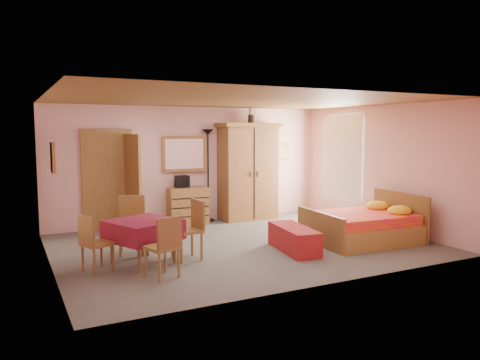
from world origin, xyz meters
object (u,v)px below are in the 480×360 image
stereo (182,181)px  chair_north (132,226)px  floor_lamp (208,175)px  chest_of_drawers (188,206)px  bed (362,218)px  chair_south (162,247)px  wall_mirror (184,154)px  chair_west (97,243)px  chair_east (187,230)px  wardrobe (248,171)px  sunflower_vase (251,111)px  dining_table (143,242)px  bench (294,239)px

stereo → chair_north: 2.65m
floor_lamp → chair_north: floor_lamp is taller
chest_of_drawers → bed: (2.30, -3.03, 0.03)m
bed → floor_lamp: bearing=123.0°
chair_south → stereo: bearing=48.1°
chest_of_drawers → wall_mirror: wall_mirror is taller
chair_west → chair_east: chair_east is taller
wardrobe → chair_north: wardrobe is taller
sunflower_vase → dining_table: (-3.33, -2.68, -2.17)m
wall_mirror → chair_west: bearing=-126.5°
dining_table → floor_lamp: bearing=50.8°
floor_lamp → chair_west: bearing=-136.1°
wardrobe → chair_north: 3.80m
wall_mirror → wardrobe: 1.55m
floor_lamp → sunflower_vase: size_ratio=3.88×
bench → stereo: bearing=106.2°
bed → chair_south: chair_south is taller
sunflower_vase → stereo: bearing=178.7°
sunflower_vase → chair_east: bearing=-134.0°
sunflower_vase → chair_south: 5.19m
stereo → chair_south: 3.86m
wall_mirror → wardrobe: (1.47, -0.27, -0.43)m
chest_of_drawers → bench: chest_of_drawers is taller
bed → chair_west: (-4.74, 0.30, -0.01)m
stereo → chair_south: stereo is taller
chair_west → wardrobe: bearing=102.6°
chair_north → chair_west: 1.03m
bench → chair_north: (-2.54, 1.07, 0.27)m
chair_south → floor_lamp: bearing=40.4°
stereo → chair_north: stereo is taller
bench → chair_east: 1.88m
bed → chair_east: 3.36m
wardrobe → dining_table: 4.19m
dining_table → stereo: bearing=59.2°
wardrobe → sunflower_vase: (0.13, 0.08, 1.39)m
stereo → chair_west: (-2.32, -2.79, -0.52)m
sunflower_vase → chair_east: sunflower_vase is taller
wall_mirror → chair_west: size_ratio=1.19×
dining_table → chair_south: (0.06, -0.78, 0.10)m
chair_west → bed: bearing=64.6°
bench → chair_west: (-3.23, 0.31, 0.22)m
chest_of_drawers → wall_mirror: bearing=94.0°
wardrobe → chair_west: bearing=-145.8°
chest_of_drawers → bench: size_ratio=0.69×
floor_lamp → chair_west: floor_lamp is taller
bed → chair_east: (-3.34, 0.32, 0.04)m
sunflower_vase → chair_west: size_ratio=0.64×
chair_east → chest_of_drawers: bearing=-25.4°
floor_lamp → chair_east: (-1.58, -2.84, -0.57)m
floor_lamp → dining_table: (-2.28, -2.79, -0.71)m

